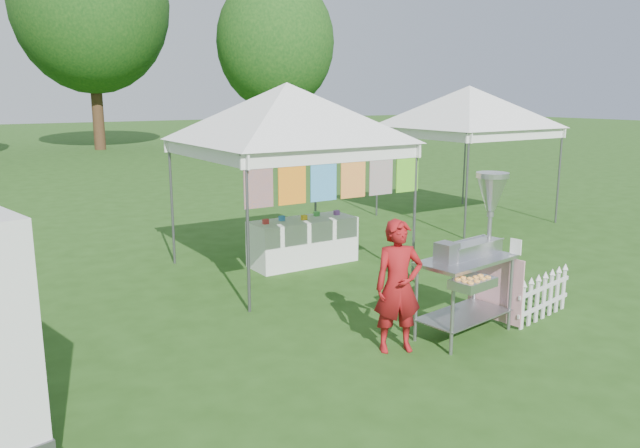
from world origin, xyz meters
TOP-DOWN VIEW (x-y plane):
  - ground at (0.00, 0.00)m, footprint 120.00×120.00m
  - canopy_main at (0.00, 3.49)m, footprint 4.24×4.24m
  - canopy_right at (5.50, 5.00)m, footprint 4.24×4.24m
  - tree_mid at (3.00, 28.00)m, footprint 7.60×7.60m
  - tree_right at (10.00, 22.00)m, footprint 5.60×5.60m
  - donut_cart at (0.56, -0.02)m, footprint 1.38×1.11m
  - vendor at (-0.59, 0.04)m, footprint 0.64×0.54m
  - picket_fence at (1.63, -0.20)m, footprint 1.24×0.25m
  - display_table at (0.41, 3.73)m, footprint 1.80×0.70m

SIDE VIEW (x-z plane):
  - ground at x=0.00m, z-range 0.00..0.00m
  - picket_fence at x=1.63m, z-range 0.01..0.57m
  - display_table at x=0.41m, z-range 0.00..0.77m
  - vendor at x=-0.59m, z-range 0.00..1.50m
  - donut_cart at x=0.56m, z-range 0.17..2.08m
  - canopy_main at x=0.00m, z-range 1.26..4.71m
  - canopy_right at x=5.50m, z-range 1.27..4.72m
  - tree_right at x=10.00m, z-range 0.97..9.39m
  - tree_mid at x=3.00m, z-range 1.38..12.90m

